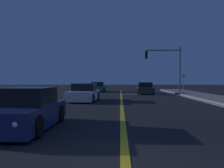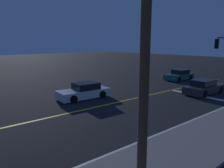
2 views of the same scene
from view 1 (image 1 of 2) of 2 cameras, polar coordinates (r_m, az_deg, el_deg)
name	(u,v)px [view 1 (image 1 of 2)]	position (r m, az deg, el deg)	size (l,w,h in m)	color
lane_line_center	(122,104)	(16.05, 2.32, -4.73)	(0.20, 41.77, 0.01)	gold
lane_line_edge_right	(213,104)	(17.17, 22.88, -4.43)	(0.16, 41.77, 0.01)	white
stop_bar	(149,94)	(26.99, 8.84, -2.44)	(6.26, 0.50, 0.01)	white
car_distant_tail_navy	(27,111)	(8.43, -19.66, -5.99)	(1.86, 4.26, 1.34)	navy
car_mid_block_charcoal	(145,89)	(28.11, 7.81, -1.13)	(1.97, 4.70, 1.34)	#2D2D33
car_parked_curb_teal	(98,87)	(32.88, -3.41, -0.83)	(1.99, 4.17, 1.34)	#195960
car_following_oncoming_white	(84,93)	(18.37, -6.68, -2.22)	(2.12, 4.54, 1.34)	silver
traffic_signal_near_right	(167,62)	(29.67, 12.92, 5.10)	(4.25, 0.28, 5.59)	#38383D
street_sign_corner	(183,80)	(27.14, 16.61, 0.85)	(0.56, 0.08, 2.33)	slate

